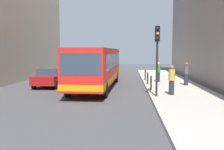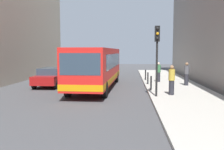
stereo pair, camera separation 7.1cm
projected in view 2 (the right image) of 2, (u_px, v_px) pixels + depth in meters
The scene contains 12 objects.
ground_plane at pixel (99, 94), 16.58m from camera, with size 80.00×80.00×0.00m, color #424244.
sidewalk at pixel (183, 94), 16.21m from camera, with size 4.40×40.00×0.15m, color #ADA89E.
bus at pixel (97, 65), 19.19m from camera, with size 2.95×11.11×3.00m.
car_beside_bus at pixel (51, 77), 20.30m from camera, with size 1.87×4.41×1.48m.
car_behind_bus at pixel (102, 69), 29.49m from camera, with size 1.90×4.42×1.48m.
traffic_light at pixel (157, 48), 14.69m from camera, with size 0.28×0.33×4.10m.
bollard_near at pixel (151, 83), 17.45m from camera, with size 0.11×0.11×0.95m, color black.
bollard_mid at pixel (148, 78), 20.50m from camera, with size 0.11×0.11×0.95m, color black.
bollard_far at pixel (146, 75), 23.55m from camera, with size 0.11×0.11×0.95m, color black.
pedestrian_near_signal at pixel (172, 80), 15.40m from camera, with size 0.38×0.38×1.81m.
pedestrian_mid_sidewalk at pixel (187, 74), 19.73m from camera, with size 0.38×0.38×1.79m.
pedestrian_far_sidewalk at pixel (158, 72), 22.02m from camera, with size 0.38×0.38×1.70m.
Camera 2 is at (1.97, -16.30, 2.79)m, focal length 40.76 mm.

